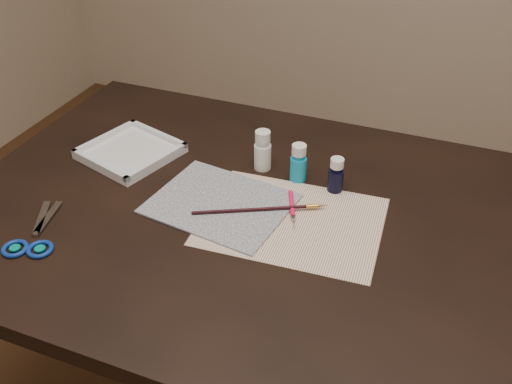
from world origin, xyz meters
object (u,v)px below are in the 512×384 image
(paint_bottle_white, at_px, (263,150))
(palette_tray, at_px, (130,151))
(paper, at_px, (292,221))
(paint_bottle_navy, at_px, (336,175))
(paint_bottle_cyan, at_px, (298,163))
(scissors, at_px, (35,228))
(canvas, at_px, (220,203))

(paint_bottle_white, height_order, palette_tray, paint_bottle_white)
(paper, bearing_deg, paint_bottle_navy, 69.43)
(paint_bottle_cyan, distance_m, palette_tray, 0.42)
(paint_bottle_navy, relative_size, scissors, 0.41)
(paint_bottle_navy, relative_size, palette_tray, 0.42)
(paper, bearing_deg, paint_bottle_cyan, 103.95)
(paint_bottle_white, relative_size, scissors, 0.49)
(paint_bottle_navy, bearing_deg, paint_bottle_cyan, 173.27)
(paper, relative_size, paint_bottle_white, 3.74)
(canvas, height_order, paint_bottle_cyan, paint_bottle_cyan)
(canvas, xyz_separation_m, paint_bottle_white, (0.03, 0.17, 0.05))
(paint_bottle_navy, bearing_deg, scissors, -145.83)
(canvas, distance_m, paint_bottle_white, 0.18)
(canvas, height_order, palette_tray, palette_tray)
(paint_bottle_white, distance_m, paint_bottle_cyan, 0.09)
(paint_bottle_navy, bearing_deg, canvas, -146.44)
(paint_bottle_navy, height_order, palette_tray, paint_bottle_navy)
(scissors, bearing_deg, paint_bottle_navy, -82.27)
(paint_bottle_navy, bearing_deg, paint_bottle_white, 171.58)
(paint_bottle_cyan, bearing_deg, paint_bottle_white, 169.94)
(paint_bottle_navy, distance_m, scissors, 0.64)
(palette_tray, bearing_deg, paint_bottle_cyan, 6.62)
(canvas, bearing_deg, paint_bottle_navy, 33.56)
(paint_bottle_cyan, xyz_separation_m, paint_bottle_navy, (0.09, -0.01, -0.00))
(paper, xyz_separation_m, canvas, (-0.16, -0.00, 0.00))
(canvas, relative_size, paint_bottle_cyan, 3.14)
(canvas, relative_size, paint_bottle_navy, 3.46)
(canvas, xyz_separation_m, paint_bottle_cyan, (0.12, 0.15, 0.04))
(paint_bottle_navy, height_order, scissors, paint_bottle_navy)
(palette_tray, bearing_deg, paint_bottle_navy, 4.24)
(paper, height_order, paint_bottle_navy, paint_bottle_navy)
(scissors, height_order, palette_tray, palette_tray)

